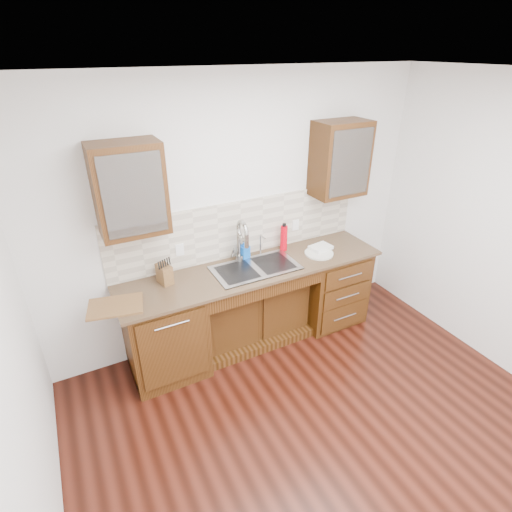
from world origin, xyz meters
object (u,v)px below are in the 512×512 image
plate (319,253)px  water_bottle (284,238)px  soap_bottle (244,249)px  knife_block (165,274)px  cutting_board (115,306)px

plate → water_bottle: bearing=137.9°
soap_bottle → plate: (0.73, -0.28, -0.09)m
knife_block → cutting_board: 0.53m
plate → knife_block: size_ratio=1.67×
soap_bottle → cutting_board: size_ratio=0.46×
water_bottle → cutting_board: size_ratio=0.62×
water_bottle → soap_bottle: bearing=176.6°
soap_bottle → plate: bearing=-35.6°
knife_block → water_bottle: bearing=-9.2°
plate → knife_block: bearing=173.5°
water_bottle → plate: 0.40m
soap_bottle → water_bottle: size_ratio=0.74×
water_bottle → cutting_board: bearing=-171.5°
water_bottle → knife_block: water_bottle is taller
cutting_board → knife_block: bearing=22.0°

